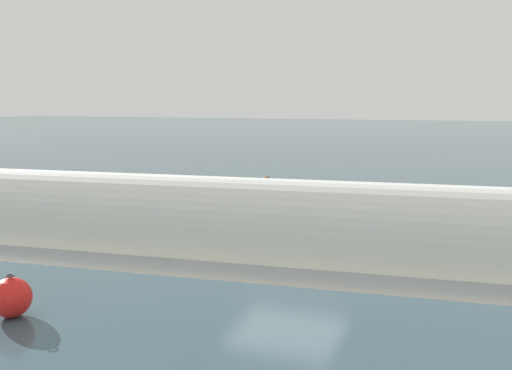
% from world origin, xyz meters
% --- Properties ---
extents(ground_plane, '(160.00, 160.00, 0.00)m').
position_xyz_m(ground_plane, '(0.00, 0.00, 0.00)').
color(ground_plane, '#334C56').
extents(kayak, '(4.67, 1.18, 0.29)m').
position_xyz_m(kayak, '(1.00, -1.28, 0.15)').
color(kayak, '#19723F').
rests_on(kayak, ground).
extents(kayaker, '(0.56, 2.46, 0.74)m').
position_xyz_m(kayaker, '(1.01, -1.29, 0.60)').
color(kayaker, yellow).
rests_on(kayaker, kayak).
extents(mooring_buoy_red_near, '(0.55, 0.55, 0.59)m').
position_xyz_m(mooring_buoy_red_near, '(1.88, 6.39, 0.27)').
color(mooring_buoy_red_near, red).
rests_on(mooring_buoy_red_near, ground).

